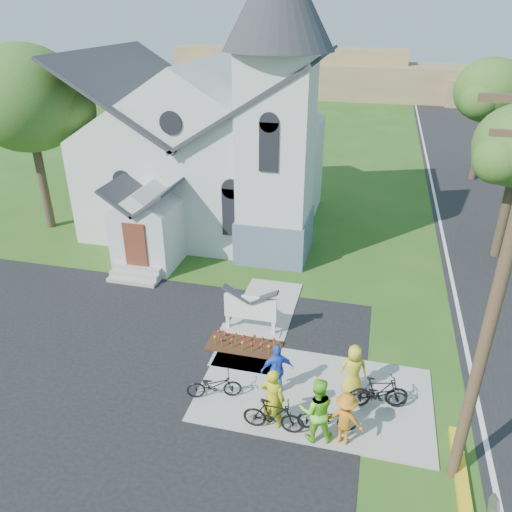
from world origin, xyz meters
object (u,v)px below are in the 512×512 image
(cyclist_3, at_px, (345,419))
(cyclist_4, at_px, (353,370))
(cyclist_0, at_px, (273,398))
(cyclist_1, at_px, (317,410))
(bike_0, at_px, (214,385))
(bike_4, at_px, (379,395))
(church_sign, at_px, (250,308))
(utility_pole, at_px, (502,291))
(bike_3, at_px, (378,392))
(bike_1, at_px, (273,416))
(cyclist_2, at_px, (277,369))
(bike_2, at_px, (327,417))

(cyclist_3, height_order, cyclist_4, cyclist_4)
(cyclist_0, xyz_separation_m, cyclist_1, (1.23, -0.18, 0.03))
(bike_0, bearing_deg, bike_4, -98.70)
(church_sign, xyz_separation_m, bike_4, (4.60, -2.77, -0.54))
(utility_pole, distance_m, bike_3, 5.56)
(bike_1, distance_m, cyclist_2, 1.58)
(bike_3, xyz_separation_m, cyclist_4, (-0.77, 0.43, 0.31))
(church_sign, height_order, cyclist_0, cyclist_0)
(bike_1, relative_size, cyclist_4, 1.02)
(cyclist_0, bearing_deg, bike_1, 117.98)
(cyclist_2, relative_size, bike_2, 1.02)
(cyclist_2, distance_m, bike_2, 2.06)
(bike_2, bearing_deg, church_sign, 29.89)
(utility_pole, height_order, bike_4, utility_pole)
(cyclist_1, height_order, bike_2, cyclist_1)
(utility_pole, height_order, cyclist_2, utility_pole)
(bike_0, relative_size, cyclist_3, 1.04)
(cyclist_3, bearing_deg, utility_pole, -176.06)
(cyclist_1, height_order, cyclist_2, cyclist_1)
(bike_1, bearing_deg, cyclist_3, -88.29)
(cyclist_1, bearing_deg, church_sign, -68.46)
(bike_1, bearing_deg, bike_0, 66.21)
(utility_pole, bearing_deg, bike_1, 176.40)
(utility_pole, height_order, bike_2, utility_pole)
(cyclist_1, height_order, bike_1, cyclist_1)
(cyclist_0, bearing_deg, cyclist_4, -128.92)
(cyclist_1, bearing_deg, bike_2, -138.99)
(utility_pole, distance_m, bike_2, 5.97)
(cyclist_2, xyz_separation_m, bike_4, (3.03, 0.10, -0.42))
(bike_2, bearing_deg, bike_0, 73.12)
(cyclist_1, height_order, cyclist_4, cyclist_1)
(cyclist_3, bearing_deg, cyclist_1, 16.01)
(bike_1, height_order, cyclist_4, cyclist_4)
(bike_0, bearing_deg, utility_pole, -117.51)
(bike_2, distance_m, bike_3, 1.82)
(church_sign, xyz_separation_m, bike_0, (-0.21, -3.54, -0.54))
(utility_pole, bearing_deg, bike_4, 135.55)
(cyclist_2, xyz_separation_m, bike_2, (1.66, -1.15, -0.41))
(cyclist_4, bearing_deg, cyclist_1, 57.11)
(bike_3, bearing_deg, bike_1, 106.54)
(cyclist_2, bearing_deg, cyclist_3, 121.19)
(church_sign, height_order, utility_pole, utility_pole)
(bike_1, height_order, bike_3, bike_3)
(church_sign, distance_m, cyclist_0, 4.55)
(cyclist_1, distance_m, cyclist_4, 2.22)
(cyclist_4, distance_m, bike_4, 1.01)
(bike_2, bearing_deg, bike_1, 95.96)
(cyclist_1, xyz_separation_m, bike_2, (0.28, 0.37, -0.55))
(church_sign, relative_size, bike_3, 1.24)
(cyclist_0, distance_m, bike_2, 1.61)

